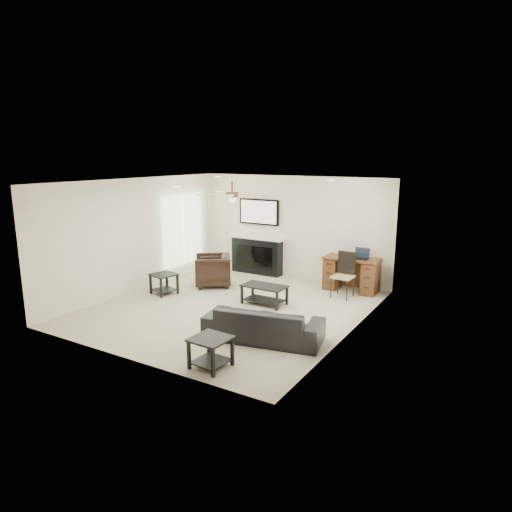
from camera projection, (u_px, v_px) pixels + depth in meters
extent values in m
plane|color=beige|center=(231.00, 307.00, 9.14)|extent=(5.50, 5.50, 0.00)
cube|color=white|center=(229.00, 181.00, 8.59)|extent=(5.00, 5.50, 0.04)
cube|color=silver|center=(293.00, 227.00, 11.17)|extent=(5.00, 0.04, 2.50)
cube|color=silver|center=(123.00, 278.00, 6.56)|extent=(5.00, 0.04, 2.50)
cube|color=silver|center=(137.00, 235.00, 10.12)|extent=(0.04, 5.50, 2.50)
cube|color=silver|center=(354.00, 261.00, 7.61)|extent=(0.04, 5.50, 2.50)
cube|color=silver|center=(353.00, 261.00, 7.73)|extent=(0.04, 5.10, 2.40)
cube|color=#93BC89|center=(183.00, 234.00, 11.44)|extent=(0.04, 1.80, 2.10)
cylinder|color=#382619|center=(232.00, 194.00, 8.73)|extent=(1.40, 1.40, 0.30)
imported|color=black|center=(263.00, 324.00, 7.48)|extent=(2.05, 1.13, 0.57)
imported|color=black|center=(213.00, 270.00, 10.56)|extent=(1.12, 1.11, 0.74)
cube|color=black|center=(264.00, 295.00, 9.29)|extent=(0.91, 0.51, 0.40)
cube|color=black|center=(211.00, 352.00, 6.52)|extent=(0.55, 0.55, 0.45)
cube|color=black|center=(164.00, 284.00, 9.99)|extent=(0.61, 0.61, 0.45)
cube|color=black|center=(257.00, 237.00, 11.56)|extent=(1.52, 0.34, 1.91)
cube|color=#3E230F|center=(351.00, 274.00, 10.17)|extent=(1.22, 0.56, 0.76)
cube|color=black|center=(343.00, 275.00, 9.69)|extent=(0.44, 0.46, 0.97)
cube|color=black|center=(361.00, 254.00, 9.95)|extent=(0.33, 0.24, 0.23)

